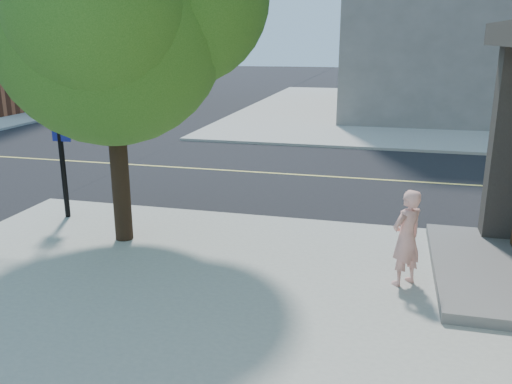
# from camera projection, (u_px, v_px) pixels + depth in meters

# --- Properties ---
(ground) EXTENTS (140.00, 140.00, 0.00)m
(ground) POSITION_uv_depth(u_px,v_px,m) (85.00, 206.00, 13.73)
(ground) COLOR black
(ground) RESTS_ON ground
(road_ew) EXTENTS (140.00, 9.00, 0.01)m
(road_ew) POSITION_uv_depth(u_px,v_px,m) (157.00, 166.00, 17.92)
(road_ew) COLOR black
(road_ew) RESTS_ON ground
(sidewalk_ne) EXTENTS (29.00, 25.00, 0.12)m
(sidewalk_ne) POSITION_uv_depth(u_px,v_px,m) (498.00, 112.00, 30.59)
(sidewalk_ne) COLOR #A4A398
(sidewalk_ne) RESTS_ON ground
(man_on_phone) EXTENTS (0.71, 0.71, 1.66)m
(man_on_phone) POSITION_uv_depth(u_px,v_px,m) (406.00, 238.00, 8.87)
(man_on_phone) COLOR #EFA599
(man_on_phone) RESTS_ON sidewalk_se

